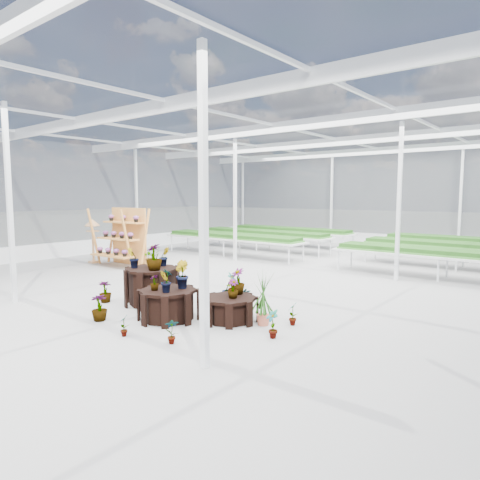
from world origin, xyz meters
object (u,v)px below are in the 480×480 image
Objects in this scene: plinth_tall at (152,286)px; bird_table at (93,241)px; plinth_low at (230,309)px; shelf_rack at (119,237)px; plinth_mid at (168,305)px.

plinth_tall is 0.76× the size of bird_table.
plinth_low is 0.53× the size of shelf_rack.
bird_table reaches higher than plinth_tall.
shelf_rack is at bearing 151.45° from plinth_tall.
plinth_mid is 1.22m from plinth_low.
plinth_mid is 0.72× the size of bird_table.
bird_table is at bearing 157.44° from plinth_mid.
plinth_low is 7.75m from shelf_rack.
shelf_rack is (-5.05, 2.75, 0.59)m from plinth_tall.
bird_table is at bearing 164.13° from plinth_low.
plinth_low is at bearing 34.99° from plinth_mid.
plinth_tall is 1.14× the size of plinth_low.
plinth_mid is 7.12m from shelf_rack.
shelf_rack reaches higher than plinth_low.
plinth_tall is 0.61× the size of shelf_rack.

